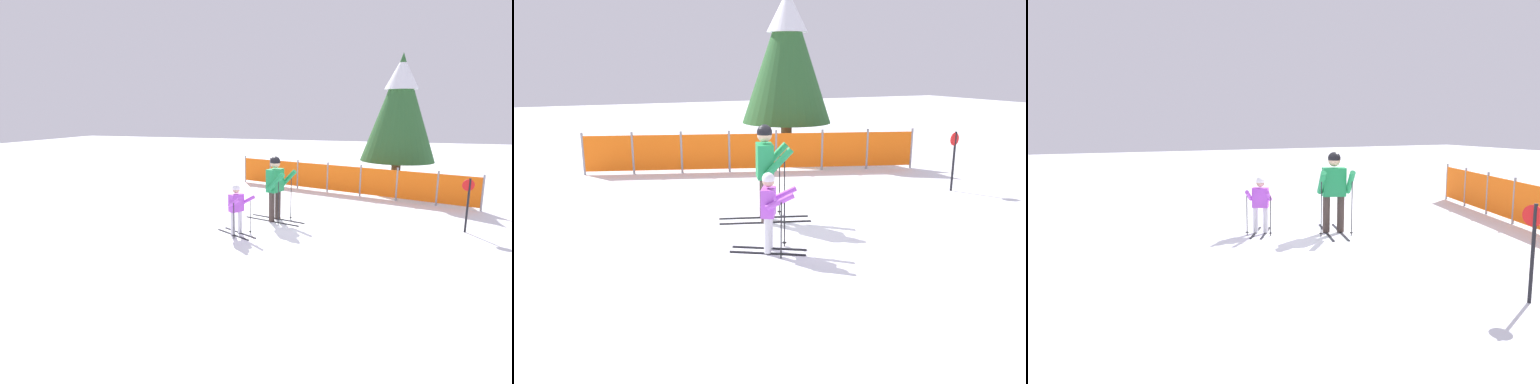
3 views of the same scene
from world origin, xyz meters
TOP-DOWN VIEW (x-y plane):
  - ground_plane at (0.00, 0.00)m, footprint 60.00×60.00m
  - skier_adult at (0.12, 0.28)m, footprint 1.65×0.90m
  - skier_child at (-0.44, -1.16)m, footprint 1.10×0.82m
  - safety_fence at (1.53, 4.35)m, footprint 8.19×2.70m
  - conifer_far at (3.30, 5.99)m, footprint 2.64×2.64m
  - trail_marker at (4.74, 0.61)m, footprint 0.28×0.07m

SIDE VIEW (x-z plane):
  - ground_plane at x=0.00m, z-range 0.00..0.00m
  - safety_fence at x=1.53m, z-range 0.00..1.08m
  - skier_child at x=-0.44m, z-range 0.11..1.31m
  - trail_marker at x=4.74m, z-range 0.16..1.47m
  - skier_adult at x=0.12m, z-range 0.16..1.88m
  - conifer_far at x=3.30m, z-range 0.58..5.49m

